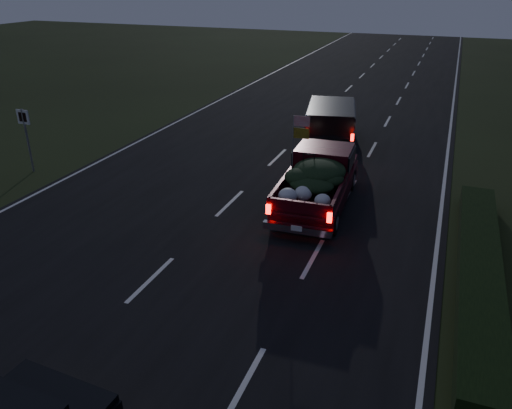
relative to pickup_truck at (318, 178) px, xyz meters
The scene contains 6 objects.
ground 6.63m from the pickup_truck, 115.23° to the right, with size 120.00×120.00×0.00m, color black.
road_asphalt 6.63m from the pickup_truck, 115.23° to the right, with size 14.00×120.00×0.02m, color black.
hedge_row 5.84m from the pickup_truck, 30.36° to the right, with size 1.00×10.00×0.60m, color black.
route_sign 11.35m from the pickup_truck, behind, with size 0.55×0.08×2.50m.
pickup_truck is the anchor object (origin of this frame).
lead_suv 6.91m from the pickup_truck, 99.97° to the left, with size 3.08×5.39×1.46m.
Camera 1 is at (6.39, -9.07, 7.13)m, focal length 35.00 mm.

